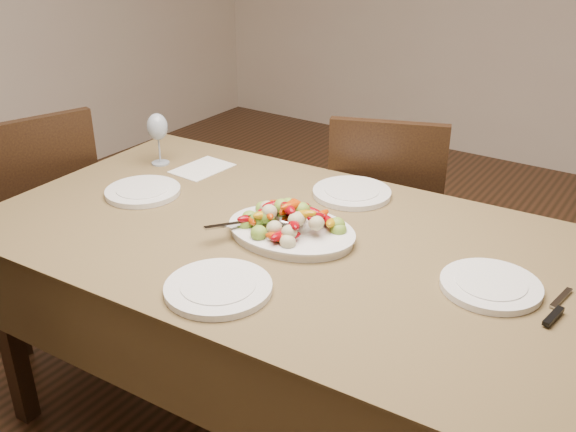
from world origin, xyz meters
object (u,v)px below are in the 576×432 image
(plate_near, at_px, (218,288))
(wine_glass, at_px, (158,138))
(chair_left, at_px, (36,220))
(dining_table, at_px, (288,340))
(plate_far, at_px, (352,193))
(plate_right, at_px, (491,286))
(serving_platter, at_px, (291,233))
(plate_left, at_px, (143,192))
(chair_far, at_px, (386,220))

(plate_near, bearing_deg, wine_glass, 143.06)
(chair_left, relative_size, plate_near, 3.51)
(dining_table, height_order, wine_glass, wine_glass)
(chair_left, bearing_deg, plate_far, 124.03)
(plate_far, relative_size, plate_near, 0.96)
(dining_table, relative_size, plate_right, 7.32)
(serving_platter, xyz_separation_m, plate_left, (-0.58, -0.02, -0.00))
(chair_far, relative_size, plate_right, 3.78)
(plate_far, xyz_separation_m, plate_near, (0.01, -0.70, 0.00))
(plate_right, height_order, plate_far, same)
(chair_left, relative_size, serving_platter, 2.52)
(chair_left, bearing_deg, wine_glass, 131.33)
(chair_left, xyz_separation_m, plate_left, (0.66, -0.01, 0.29))
(wine_glass, bearing_deg, serving_platter, -16.28)
(plate_left, bearing_deg, plate_right, 3.44)
(plate_right, bearing_deg, serving_platter, -175.43)
(chair_left, bearing_deg, plate_near, 92.56)
(dining_table, relative_size, plate_near, 6.79)
(dining_table, bearing_deg, serving_platter, -13.83)
(plate_far, bearing_deg, chair_left, -163.41)
(chair_far, bearing_deg, plate_far, 77.45)
(plate_near, bearing_deg, chair_far, 93.73)
(dining_table, relative_size, serving_platter, 4.87)
(plate_left, height_order, wine_glass, wine_glass)
(chair_far, height_order, plate_left, chair_far)
(plate_near, bearing_deg, plate_far, 90.86)
(dining_table, xyz_separation_m, chair_left, (-1.23, -0.02, 0.10))
(serving_platter, xyz_separation_m, plate_right, (0.57, 0.05, -0.00))
(plate_near, bearing_deg, plate_left, 151.49)
(plate_left, distance_m, plate_near, 0.68)
(dining_table, xyz_separation_m, wine_glass, (-0.72, 0.21, 0.48))
(plate_right, bearing_deg, plate_left, -176.56)
(dining_table, distance_m, chair_far, 0.79)
(plate_far, height_order, plate_near, same)
(chair_left, xyz_separation_m, plate_near, (1.26, -0.33, 0.29))
(serving_platter, xyz_separation_m, wine_glass, (-0.73, 0.21, 0.09))
(dining_table, xyz_separation_m, plate_far, (0.02, 0.35, 0.39))
(plate_near, distance_m, wine_glass, 0.94)
(chair_left, relative_size, plate_right, 3.78)
(serving_platter, bearing_deg, plate_near, -87.82)
(serving_platter, distance_m, plate_near, 0.35)
(plate_left, distance_m, plate_far, 0.70)
(plate_near, xyz_separation_m, wine_glass, (-0.74, 0.56, 0.09))
(dining_table, xyz_separation_m, plate_right, (0.59, 0.04, 0.39))
(dining_table, relative_size, plate_far, 7.08)
(serving_platter, height_order, plate_left, serving_platter)
(chair_far, xyz_separation_m, wine_glass, (-0.67, -0.57, 0.39))
(chair_far, xyz_separation_m, serving_platter, (0.06, -0.78, 0.30))
(chair_far, height_order, plate_far, chair_far)
(plate_right, xyz_separation_m, plate_far, (-0.57, 0.31, 0.00))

